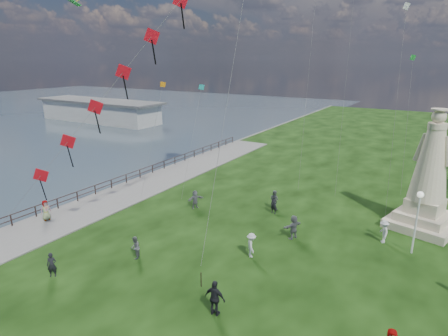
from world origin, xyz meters
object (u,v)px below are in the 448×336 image
Objects in this scene: pier_pavilion at (100,110)px; person_7 at (274,200)px; person_3 at (215,298)px; person_10 at (46,211)px; statue at (428,185)px; person_5 at (195,199)px; person_11 at (294,227)px; lamppost at (418,209)px; person_2 at (251,245)px; person_0 at (52,265)px; person_8 at (384,232)px; person_1 at (135,248)px; person_6 at (274,205)px.

person_7 is (51.41, -26.38, -1.01)m from pier_pavilion.
person_10 is (-17.46, 2.67, -0.14)m from person_3.
person_5 is (-16.98, -5.80, -2.60)m from statue.
statue is 5.41× the size of person_7.
person_3 is 1.17× the size of person_10.
pier_pavilion is 17.07× the size of person_11.
person_11 is (-7.50, -2.05, -2.23)m from lamppost.
person_7 is 5.51m from person_11.
person_2 is 16.74m from person_10.
person_5 is at bearing -52.73° from person_3.
person_0 is 0.91× the size of person_8.
person_1 is 0.92× the size of person_2.
person_0 is 0.92× the size of person_2.
person_6 reaches higher than person_1.
person_2 is at bearing -61.05° from person_10.
person_2 is (8.99, 8.09, 0.07)m from person_0.
person_5 is 0.97× the size of person_8.
person_3 is at bearing 153.25° from person_2.
statue is 5.45× the size of person_8.
person_10 is at bearing -136.14° from statue.
person_6 reaches higher than person_0.
person_1 is 10.13m from person_10.
person_7 is (5.85, 3.35, 0.03)m from person_5.
person_3 is (7.35, -2.04, 0.20)m from person_1.
person_10 is (-16.39, -3.39, -0.00)m from person_2.
person_6 is 4.55m from person_11.
person_8 reaches higher than person_2.
statue is 6.02× the size of person_1.
lamppost reaches higher than person_6.
lamppost is (62.30, -28.68, 1.27)m from pier_pavilion.
person_0 is 0.79× the size of person_3.
statue is at bearing -117.83° from person_3.
person_8 is (5.94, 12.53, -0.13)m from person_3.
lamppost is at bearing -5.73° from person_6.
person_11 is at bearing -93.96° from person_3.
person_5 is at bearing -33.13° from pier_pavilion.
person_1 is at bearing -76.83° from person_8.
statue reaches higher than person_2.
person_2 is 0.98× the size of person_8.
person_7 reaches higher than person_1.
person_1 is at bearing -76.32° from person_10.
statue is 14.26m from person_2.
person_7 is 1.01× the size of person_8.
person_8 is at bearing -49.88° from person_10.
person_1 is at bearing 84.53° from person_7.
person_1 is 7.46m from person_2.
person_6 is 0.93× the size of person_8.
person_8 is (-1.90, 0.59, -2.29)m from lamppost.
person_1 is 0.79× the size of person_3.
person_7 is (-3.05, 14.24, -0.12)m from person_3.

